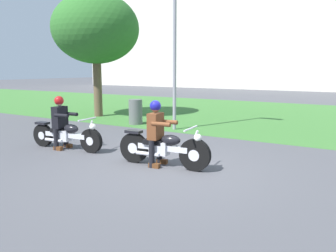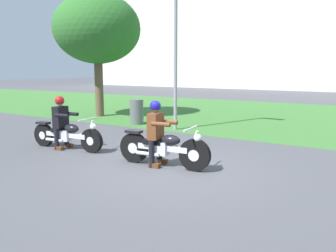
# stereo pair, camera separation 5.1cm
# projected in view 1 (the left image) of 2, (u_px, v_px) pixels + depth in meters

# --- Properties ---
(ground) EXTENTS (120.00, 120.00, 0.00)m
(ground) POSITION_uv_depth(u_px,v_px,m) (161.00, 169.00, 7.05)
(ground) COLOR #4C4C51
(grass_verge) EXTENTS (60.00, 12.00, 0.01)m
(grass_verge) POSITION_uv_depth(u_px,v_px,m) (277.00, 115.00, 15.22)
(grass_verge) COLOR #3D7533
(grass_verge) RESTS_ON ground
(motorcycle_lead) EXTENTS (2.13, 0.66, 0.89)m
(motorcycle_lead) POSITION_uv_depth(u_px,v_px,m) (163.00, 148.00, 7.16)
(motorcycle_lead) COLOR black
(motorcycle_lead) RESTS_ON ground
(rider_lead) EXTENTS (0.57, 0.49, 1.41)m
(rider_lead) POSITION_uv_depth(u_px,v_px,m) (156.00, 128.00, 7.16)
(rider_lead) COLOR black
(rider_lead) RESTS_ON ground
(motorcycle_follow) EXTENTS (2.24, 0.66, 0.86)m
(motorcycle_follow) POSITION_uv_depth(u_px,v_px,m) (66.00, 135.00, 8.70)
(motorcycle_follow) COLOR black
(motorcycle_follow) RESTS_ON ground
(rider_follow) EXTENTS (0.57, 0.49, 1.38)m
(rider_follow) POSITION_uv_depth(u_px,v_px,m) (60.00, 118.00, 8.71)
(rider_follow) COLOR black
(rider_follow) RESTS_ON ground
(tree_roadside) EXTENTS (3.71, 3.71, 5.26)m
(tree_roadside) POSITION_uv_depth(u_px,v_px,m) (96.00, 29.00, 14.36)
(tree_roadside) COLOR brown
(tree_roadside) RESTS_ON ground
(streetlight_pole) EXTENTS (0.96, 0.20, 5.62)m
(streetlight_pole) POSITION_uv_depth(u_px,v_px,m) (178.00, 24.00, 11.03)
(streetlight_pole) COLOR gray
(streetlight_pole) RESTS_ON ground
(trash_can) EXTENTS (0.52, 0.52, 0.94)m
(trash_can) POSITION_uv_depth(u_px,v_px,m) (136.00, 112.00, 12.72)
(trash_can) COLOR #595E5B
(trash_can) RESTS_ON ground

